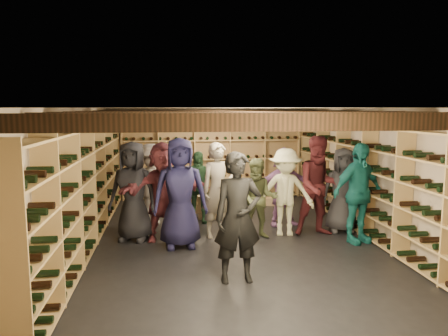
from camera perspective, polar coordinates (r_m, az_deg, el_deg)
name	(u,v)px	position (r m, az deg, el deg)	size (l,w,h in m)	color
ground	(233,239)	(8.14, 1.19, -9.30)	(8.00, 8.00, 0.00)	black
walls	(233,175)	(7.87, 1.22, -0.92)	(5.52, 8.02, 2.40)	tan
ceiling	(233,108)	(7.78, 1.24, 7.84)	(5.50, 8.00, 0.01)	beige
ceiling_joists	(233,116)	(7.78, 1.24, 6.81)	(5.40, 7.12, 0.18)	black
wine_rack_left	(87,185)	(7.94, -17.48, -2.13)	(0.32, 7.50, 2.15)	tan
wine_rack_right	(368,179)	(8.65, 18.31, -1.37)	(0.32, 7.50, 2.15)	tan
wine_rack_back	(212,158)	(11.66, -1.56, 1.31)	(4.70, 0.30, 2.15)	tan
crate_stack_left	(209,207)	(9.61, -1.99, -5.06)	(0.51, 0.34, 0.51)	tan
crate_stack_right	(189,201)	(10.19, -4.55, -4.34)	(0.53, 0.38, 0.51)	tan
crate_loose	(270,201)	(11.01, 6.04, -4.35)	(0.50, 0.33, 0.17)	tan
person_0	(133,191)	(8.07, -11.80, -2.99)	(0.89, 0.58, 1.81)	black
person_1	(238,218)	(6.02, 1.82, -6.50)	(0.66, 0.43, 1.81)	black
person_2	(258,199)	(8.08, 4.53, -4.01)	(0.72, 0.56, 1.49)	#4A5330
person_3	(285,192)	(8.32, 8.03, -3.14)	(1.07, 0.61, 1.65)	beige
person_4	(358,193)	(8.12, 17.11, -3.15)	(1.05, 0.44, 1.80)	#186D6A
person_5	(164,191)	(8.02, -7.90, -3.02)	(1.67, 0.53, 1.80)	brown
person_6	(180,193)	(7.55, -5.77, -3.25)	(0.93, 0.61, 1.90)	#1C1B43
person_7	(218,190)	(8.11, -0.75, -2.92)	(0.65, 0.42, 1.77)	gray
person_8	(319,186)	(8.40, 12.36, -2.33)	(0.92, 0.71, 1.89)	#4D191D
person_9	(151,184)	(9.14, -9.46, -2.11)	(1.08, 0.62, 1.67)	#A8A09B
person_10	(198,187)	(9.16, -3.45, -2.50)	(0.89, 0.37, 1.51)	#2A5332
person_11	(284,187)	(9.03, 7.90, -2.41)	(1.49, 0.48, 1.61)	#935F9B
person_12	(343,190)	(8.76, 15.23, -2.81)	(0.80, 0.52, 1.64)	#2F2F35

